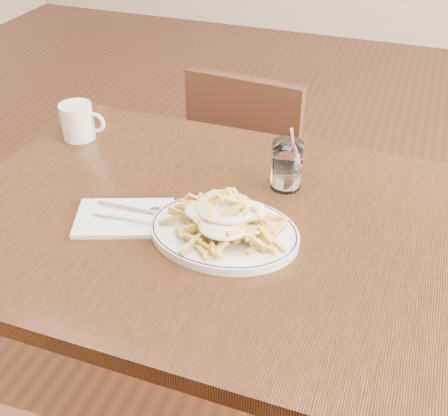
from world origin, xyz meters
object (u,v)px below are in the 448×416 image
at_px(table, 228,249).
at_px(water_glass, 287,168).
at_px(fries_plate, 224,232).
at_px(loaded_fries, 224,214).
at_px(coffee_mug, 78,121).
at_px(chair_far, 252,165).

distance_m(table, water_glass, 0.22).
relative_size(table, fries_plate, 3.72).
bearing_deg(fries_plate, loaded_fries, 0.00).
bearing_deg(coffee_mug, loaded_fries, -28.19).
height_order(chair_far, coffee_mug, coffee_mug).
bearing_deg(loaded_fries, water_glass, 72.44).
distance_m(table, coffee_mug, 0.55).
relative_size(loaded_fries, coffee_mug, 2.20).
xyz_separation_m(loaded_fries, coffee_mug, (-0.50, 0.27, -0.01)).
relative_size(table, coffee_mug, 10.15).
bearing_deg(chair_far, table, -77.19).
xyz_separation_m(table, chair_far, (-0.16, 0.69, -0.21)).
relative_size(chair_far, fries_plate, 2.51).
xyz_separation_m(chair_far, water_glass, (0.24, -0.52, 0.34)).
height_order(chair_far, water_glass, water_glass).
xyz_separation_m(fries_plate, water_glass, (0.07, 0.22, 0.04)).
bearing_deg(chair_far, water_glass, -65.75).
bearing_deg(loaded_fries, table, 99.87).
bearing_deg(chair_far, coffee_mug, -124.61).
height_order(chair_far, fries_plate, chair_far).
bearing_deg(coffee_mug, water_glass, -4.63).
distance_m(chair_far, water_glass, 0.67).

